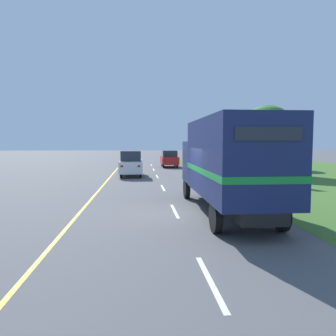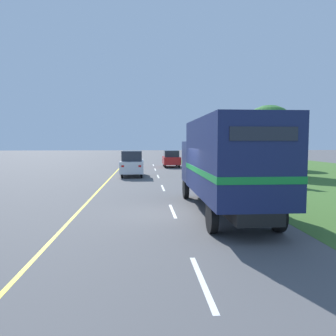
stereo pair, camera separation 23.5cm
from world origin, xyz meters
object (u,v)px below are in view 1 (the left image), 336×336
object	(u,v)px
lead_car_red_ahead	(169,159)
roadside_tree_mid	(264,136)
roadside_tree_near	(267,133)
lead_car_white	(131,164)
highway_sign	(264,153)
horse_trailer_truck	(228,162)

from	to	relation	value
lead_car_red_ahead	roadside_tree_mid	xyz separation A→B (m)	(9.98, -1.94, 2.47)
roadside_tree_near	roadside_tree_mid	xyz separation A→B (m)	(2.50, 7.01, -0.09)
lead_car_white	roadside_tree_near	bearing A→B (deg)	3.29
lead_car_white	highway_sign	xyz separation A→B (m)	(8.87, -5.32, 1.01)
lead_car_white	horse_trailer_truck	bearing A→B (deg)	-74.41
highway_sign	horse_trailer_truck	bearing A→B (deg)	-118.57
lead_car_red_ahead	roadside_tree_mid	size ratio (longest dim) A/B	0.72
horse_trailer_truck	lead_car_red_ahead	bearing A→B (deg)	90.11
horse_trailer_truck	roadside_tree_mid	size ratio (longest dim) A/B	1.54
horse_trailer_truck	lead_car_red_ahead	world-z (taller)	horse_trailer_truck
roadside_tree_near	lead_car_red_ahead	bearing A→B (deg)	129.88
horse_trailer_truck	lead_car_red_ahead	xyz separation A→B (m)	(-0.04, 23.89, -1.05)
lead_car_red_ahead	roadside_tree_near	world-z (taller)	roadside_tree_near
horse_trailer_truck	lead_car_red_ahead	distance (m)	23.92
roadside_tree_near	roadside_tree_mid	size ratio (longest dim) A/B	1.09
lead_car_white	highway_sign	size ratio (longest dim) A/B	1.27
lead_car_white	lead_car_red_ahead	bearing A→B (deg)	67.70
highway_sign	roadside_tree_near	size ratio (longest dim) A/B	0.53
lead_car_white	roadside_tree_near	size ratio (longest dim) A/B	0.68
roadside_tree_near	roadside_tree_mid	world-z (taller)	roadside_tree_near
horse_trailer_truck	roadside_tree_mid	bearing A→B (deg)	65.66
horse_trailer_truck	roadside_tree_near	distance (m)	16.76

